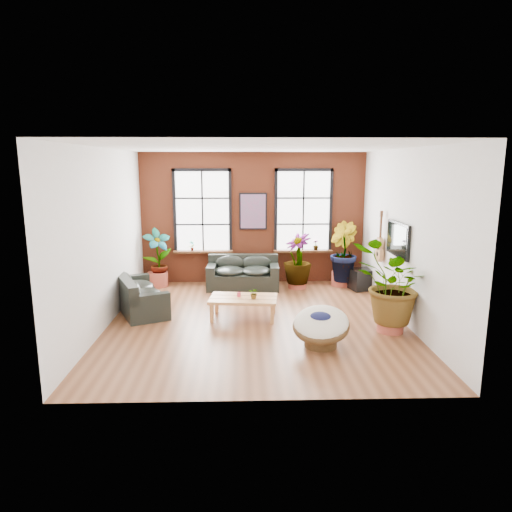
{
  "coord_description": "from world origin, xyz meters",
  "views": [
    {
      "loc": [
        -0.29,
        -8.98,
        3.18
      ],
      "look_at": [
        0.0,
        0.6,
        1.25
      ],
      "focal_mm": 32.0,
      "sensor_mm": 36.0,
      "label": 1
    }
  ],
  "objects_px": {
    "coffee_table": "(243,300)",
    "papasan_chair": "(321,326)",
    "sofa_back": "(243,274)",
    "sofa_left": "(137,295)"
  },
  "relations": [
    {
      "from": "sofa_left",
      "to": "papasan_chair",
      "type": "height_order",
      "value": "sofa_left"
    },
    {
      "from": "coffee_table",
      "to": "papasan_chair",
      "type": "bearing_deg",
      "value": -43.0
    },
    {
      "from": "sofa_back",
      "to": "coffee_table",
      "type": "height_order",
      "value": "sofa_back"
    },
    {
      "from": "sofa_left",
      "to": "papasan_chair",
      "type": "xyz_separation_m",
      "value": [
        3.7,
        -2.15,
        0.03
      ]
    },
    {
      "from": "sofa_back",
      "to": "papasan_chair",
      "type": "bearing_deg",
      "value": -69.08
    },
    {
      "from": "sofa_back",
      "to": "papasan_chair",
      "type": "height_order",
      "value": "sofa_back"
    },
    {
      "from": "coffee_table",
      "to": "papasan_chair",
      "type": "distance_m",
      "value": 2.09
    },
    {
      "from": "coffee_table",
      "to": "papasan_chair",
      "type": "xyz_separation_m",
      "value": [
        1.37,
        -1.57,
        -0.01
      ]
    },
    {
      "from": "sofa_back",
      "to": "papasan_chair",
      "type": "relative_size",
      "value": 1.44
    },
    {
      "from": "sofa_back",
      "to": "coffee_table",
      "type": "relative_size",
      "value": 1.27
    }
  ]
}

